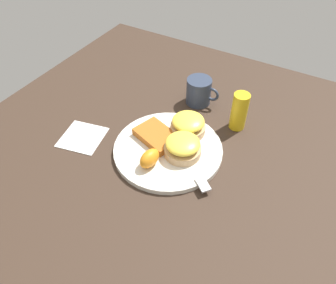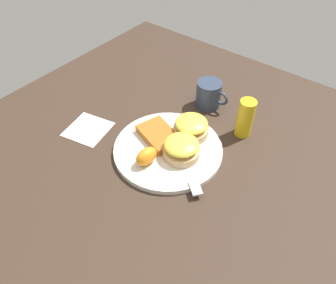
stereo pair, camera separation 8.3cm
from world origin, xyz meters
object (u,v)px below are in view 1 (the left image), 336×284
at_px(sandwich_benedict_right, 188,125).
at_px(hashbrown_patty, 157,136).
at_px(sandwich_benedict_left, 184,146).
at_px(cup, 199,91).
at_px(orange_wedge, 150,158).
at_px(fork, 191,164).
at_px(condiment_bottle, 239,111).

bearing_deg(sandwich_benedict_right, hashbrown_patty, -131.38).
xyz_separation_m(sandwich_benedict_left, sandwich_benedict_right, (-0.03, 0.08, 0.00)).
xyz_separation_m(sandwich_benedict_left, cup, (-0.07, 0.22, 0.00)).
relative_size(sandwich_benedict_right, orange_wedge, 1.58).
bearing_deg(fork, hashbrown_patty, 162.61).
bearing_deg(orange_wedge, condiment_bottle, 62.95).
bearing_deg(sandwich_benedict_right, orange_wedge, -99.65).
bearing_deg(sandwich_benedict_right, cup, 104.86).
bearing_deg(cup, fork, -67.84).
height_order(sandwich_benedict_right, condiment_bottle, condiment_bottle).
bearing_deg(cup, condiment_bottle, -18.14).
xyz_separation_m(sandwich_benedict_left, fork, (0.04, -0.03, -0.02)).
height_order(cup, condiment_bottle, condiment_bottle).
bearing_deg(condiment_bottle, fork, -101.12).
height_order(sandwich_benedict_left, hashbrown_patty, sandwich_benedict_left).
bearing_deg(hashbrown_patty, sandwich_benedict_left, -6.50).
height_order(sandwich_benedict_left, condiment_bottle, condiment_bottle).
xyz_separation_m(sandwich_benedict_right, cup, (-0.04, 0.15, 0.00)).
bearing_deg(orange_wedge, cup, 92.52).
height_order(orange_wedge, cup, cup).
xyz_separation_m(sandwich_benedict_left, hashbrown_patty, (-0.08, 0.01, -0.01)).
bearing_deg(orange_wedge, fork, 28.67).
bearing_deg(sandwich_benedict_left, orange_wedge, -124.05).
bearing_deg(hashbrown_patty, orange_wedge, -69.72).
distance_m(hashbrown_patty, condiment_bottle, 0.23).
relative_size(sandwich_benedict_left, condiment_bottle, 0.86).
bearing_deg(sandwich_benedict_left, condiment_bottle, 66.33).
bearing_deg(cup, hashbrown_patty, -95.05).
height_order(hashbrown_patty, cup, cup).
distance_m(orange_wedge, cup, 0.30).
distance_m(sandwich_benedict_left, hashbrown_patty, 0.09).
distance_m(sandwich_benedict_right, orange_wedge, 0.15).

